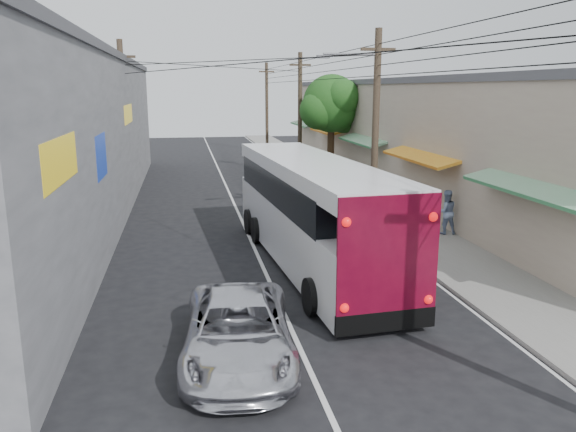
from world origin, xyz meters
name	(u,v)px	position (x,y,z in m)	size (l,w,h in m)	color
ground	(330,416)	(0.00, 0.00, 0.00)	(120.00, 120.00, 0.00)	black
sidewalk	(353,196)	(6.50, 20.00, 0.06)	(3.00, 80.00, 0.12)	slate
building_right	(419,134)	(10.99, 22.00, 3.15)	(7.09, 40.00, 6.25)	#B3A48E
building_left	(44,136)	(-8.50, 18.00, 3.65)	(7.20, 36.00, 7.25)	gray
utility_poles	(291,120)	(3.13, 20.33, 4.13)	(11.80, 45.28, 8.00)	#473828
street_tree	(332,106)	(6.87, 26.02, 4.67)	(4.40, 4.00, 6.60)	#3F2B19
coach_bus	(311,210)	(1.63, 8.89, 1.80)	(3.45, 12.20, 3.47)	white
jeepney	(238,331)	(-1.40, 2.41, 0.68)	(2.27, 4.92, 1.37)	silver
parked_suv	(340,212)	(3.80, 13.00, 0.77)	(2.16, 5.30, 1.54)	#93939A
parked_car_mid	(298,168)	(4.60, 25.69, 0.81)	(1.90, 4.73, 1.61)	#29282E
parked_car_far	(290,165)	(4.60, 28.32, 0.69)	(1.45, 4.16, 1.37)	black
pedestrian_near	(360,197)	(5.40, 15.43, 0.89)	(0.56, 0.37, 1.55)	pink
pedestrian_far	(446,212)	(7.60, 11.26, 0.99)	(0.85, 0.66, 1.75)	#7B8FB3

